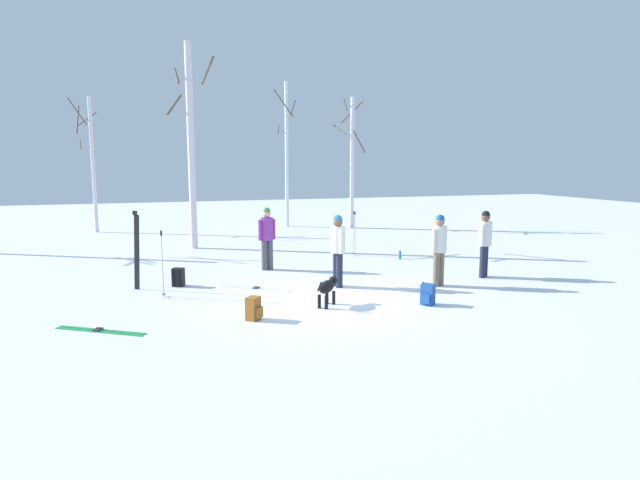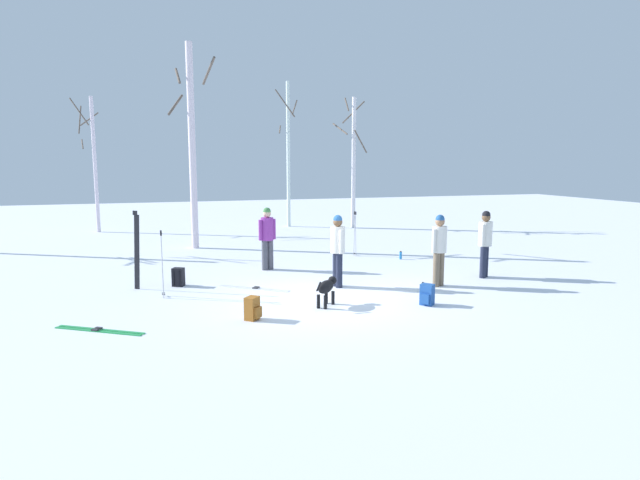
{
  "view_description": "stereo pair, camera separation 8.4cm",
  "coord_description": "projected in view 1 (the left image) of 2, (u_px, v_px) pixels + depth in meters",
  "views": [
    {
      "loc": [
        -3.61,
        -10.65,
        2.96
      ],
      "look_at": [
        0.5,
        2.07,
        1.0
      ],
      "focal_mm": 30.29,
      "sensor_mm": 36.0,
      "label": 1
    },
    {
      "loc": [
        -3.53,
        -10.68,
        2.96
      ],
      "look_at": [
        0.5,
        2.07,
        1.0
      ],
      "focal_mm": 30.29,
      "sensor_mm": 36.0,
      "label": 2
    }
  ],
  "objects": [
    {
      "name": "ski_poles_0",
      "position": [
        162.0,
        262.0,
        11.73
      ],
      "size": [
        0.07,
        0.24,
        1.47
      ],
      "color": "#B2B2BC",
      "rests_on": "ground_plane"
    },
    {
      "name": "water_bottle_0",
      "position": [
        423.0,
        287.0,
        12.35
      ],
      "size": [
        0.07,
        0.07,
        0.22
      ],
      "color": "green",
      "rests_on": "ground_plane"
    },
    {
      "name": "birch_tree_2",
      "position": [
        191.0,
        144.0,
        18.0
      ],
      "size": [
        1.57,
        1.32,
        6.82
      ],
      "color": "silver",
      "rests_on": "ground_plane"
    },
    {
      "name": "person_1",
      "position": [
        439.0,
        245.0,
        12.77
      ],
      "size": [
        0.48,
        0.34,
        1.72
      ],
      "color": "#72604C",
      "rests_on": "ground_plane"
    },
    {
      "name": "water_bottle_1",
      "position": [
        400.0,
        255.0,
        16.41
      ],
      "size": [
        0.08,
        0.08,
        0.25
      ],
      "color": "#1E72BF",
      "rests_on": "ground_plane"
    },
    {
      "name": "ski_pair_planted_0",
      "position": [
        137.0,
        251.0,
        12.41
      ],
      "size": [
        0.18,
        0.14,
        1.84
      ],
      "color": "black",
      "rests_on": "ground_plane"
    },
    {
      "name": "birch_tree_3",
      "position": [
        287.0,
        153.0,
        24.13
      ],
      "size": [
        0.99,
        1.1,
        6.44
      ],
      "color": "silver",
      "rests_on": "ground_plane"
    },
    {
      "name": "backpack_2",
      "position": [
        428.0,
        295.0,
        11.18
      ],
      "size": [
        0.35,
        0.34,
        0.44
      ],
      "color": "#1E4C99",
      "rests_on": "ground_plane"
    },
    {
      "name": "backpack_0",
      "position": [
        178.0,
        277.0,
        12.85
      ],
      "size": [
        0.32,
        0.34,
        0.44
      ],
      "color": "black",
      "rests_on": "ground_plane"
    },
    {
      "name": "birch_tree_4",
      "position": [
        352.0,
        160.0,
        23.75
      ],
      "size": [
        1.42,
        1.41,
        5.71
      ],
      "color": "silver",
      "rests_on": "ground_plane"
    },
    {
      "name": "ski_pair_lying_1",
      "position": [
        100.0,
        331.0,
        9.46
      ],
      "size": [
        1.55,
        1.08,
        0.05
      ],
      "color": "green",
      "rests_on": "ground_plane"
    },
    {
      "name": "dog",
      "position": [
        327.0,
        287.0,
        11.08
      ],
      "size": [
        0.64,
        0.7,
        0.57
      ],
      "color": "black",
      "rests_on": "ground_plane"
    },
    {
      "name": "ski_poles_1",
      "position": [
        354.0,
        232.0,
        16.92
      ],
      "size": [
        0.07,
        0.21,
        1.4
      ],
      "color": "#B2B2BC",
      "rests_on": "ground_plane"
    },
    {
      "name": "ski_pair_lying_0",
      "position": [
        254.0,
        288.0,
        12.61
      ],
      "size": [
        1.51,
        1.2,
        0.05
      ],
      "color": "white",
      "rests_on": "ground_plane"
    },
    {
      "name": "person_3",
      "position": [
        267.0,
        234.0,
        14.7
      ],
      "size": [
        0.5,
        0.34,
        1.72
      ],
      "color": "#4C4C56",
      "rests_on": "ground_plane"
    },
    {
      "name": "ground_plane",
      "position": [
        327.0,
        300.0,
        11.56
      ],
      "size": [
        60.0,
        60.0,
        0.0
      ],
      "primitive_type": "plane",
      "color": "white"
    },
    {
      "name": "birch_tree_1",
      "position": [
        92.0,
        161.0,
        22.23
      ],
      "size": [
        1.07,
        1.35,
        5.58
      ],
      "color": "silver",
      "rests_on": "ground_plane"
    },
    {
      "name": "person_0",
      "position": [
        485.0,
        239.0,
        13.75
      ],
      "size": [
        0.42,
        0.37,
        1.72
      ],
      "color": "#1E2338",
      "rests_on": "ground_plane"
    },
    {
      "name": "person_2",
      "position": [
        338.0,
        246.0,
        12.69
      ],
      "size": [
        0.34,
        0.52,
        1.72
      ],
      "color": "#1E2338",
      "rests_on": "ground_plane"
    },
    {
      "name": "backpack_1",
      "position": [
        254.0,
        309.0,
        10.12
      ],
      "size": [
        0.35,
        0.34,
        0.44
      ],
      "color": "#99591E",
      "rests_on": "ground_plane"
    }
  ]
}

